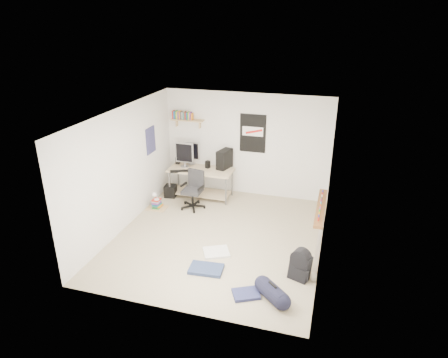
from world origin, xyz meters
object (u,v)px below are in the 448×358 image
(duffel_bag, at_px, (272,292))
(book_stack, at_px, (157,202))
(office_chair, at_px, (192,188))
(backpack, at_px, (300,267))
(desk, at_px, (201,183))

(duffel_bag, relative_size, book_stack, 1.32)
(office_chair, distance_m, backpack, 3.33)
(book_stack, bearing_deg, office_chair, 18.65)
(desk, bearing_deg, office_chair, -84.35)
(desk, distance_m, duffel_bag, 4.04)
(desk, bearing_deg, backpack, -39.88)
(desk, height_order, office_chair, office_chair)
(office_chair, bearing_deg, backpack, -26.67)
(backpack, xyz_separation_m, book_stack, (-3.46, 1.69, -0.05))
(backpack, bearing_deg, office_chair, 163.18)
(office_chair, xyz_separation_m, duffel_bag, (2.33, -2.65, -0.35))
(desk, xyz_separation_m, backpack, (2.69, -2.59, -0.16))
(backpack, relative_size, duffel_bag, 0.85)
(backpack, relative_size, book_stack, 1.12)
(desk, distance_m, book_stack, 1.20)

